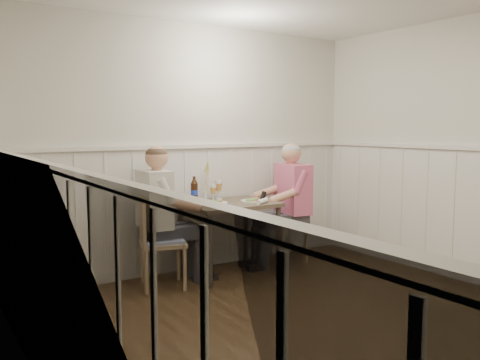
{
  "coord_description": "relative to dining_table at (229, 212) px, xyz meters",
  "views": [
    {
      "loc": [
        -2.58,
        -2.55,
        1.53
      ],
      "look_at": [
        0.17,
        1.64,
        1.0
      ],
      "focal_mm": 38.0,
      "sensor_mm": 36.0,
      "label": 1
    }
  ],
  "objects": [
    {
      "name": "grass_vase",
      "position": [
        -0.13,
        0.28,
        0.29
      ],
      "size": [
        0.05,
        0.05,
        0.42
      ],
      "color": "silver",
      "rests_on": "dining_table"
    },
    {
      "name": "wainscot",
      "position": [
        -0.17,
        -1.15,
        0.04
      ],
      "size": [
        4.0,
        4.49,
        1.34
      ],
      "color": "silver",
      "rests_on": "ground"
    },
    {
      "name": "dining_table",
      "position": [
        0.0,
        0.0,
        0.0
      ],
      "size": [
        0.91,
        0.7,
        0.75
      ],
      "color": "brown",
      "rests_on": "ground"
    },
    {
      "name": "ground_plane",
      "position": [
        -0.17,
        -1.84,
        -0.65
      ],
      "size": [
        4.5,
        4.5,
        0.0
      ],
      "primitive_type": "plane",
      "color": "#4A331C"
    },
    {
      "name": "gingham_mat",
      "position": [
        -0.24,
        0.17,
        0.1
      ],
      "size": [
        0.4,
        0.36,
        0.01
      ],
      "color": "#4C63BB",
      "rests_on": "dining_table"
    },
    {
      "name": "plate_man",
      "position": [
        0.21,
        -0.09,
        0.12
      ],
      "size": [
        0.23,
        0.23,
        0.06
      ],
      "color": "white",
      "rests_on": "dining_table"
    },
    {
      "name": "plate_diner",
      "position": [
        -0.19,
        -0.02,
        0.12
      ],
      "size": [
        0.25,
        0.25,
        0.06
      ],
      "color": "white",
      "rests_on": "dining_table"
    },
    {
      "name": "beer_glass_a",
      "position": [
        0.02,
        0.25,
        0.24
      ],
      "size": [
        0.08,
        0.08,
        0.21
      ],
      "color": "silver",
      "rests_on": "dining_table"
    },
    {
      "name": "rolled_napkin",
      "position": [
        0.24,
        -0.25,
        0.13
      ],
      "size": [
        0.21,
        0.16,
        0.05
      ],
      "color": "white",
      "rests_on": "dining_table"
    },
    {
      "name": "beer_glass_b",
      "position": [
        -0.08,
        0.19,
        0.22
      ],
      "size": [
        0.07,
        0.07,
        0.17
      ],
      "color": "silver",
      "rests_on": "dining_table"
    },
    {
      "name": "room_shell",
      "position": [
        -0.17,
        -1.84,
        0.87
      ],
      "size": [
        4.04,
        4.54,
        2.6
      ],
      "color": "silver",
      "rests_on": "ground"
    },
    {
      "name": "diner_cream",
      "position": [
        -0.77,
        0.04,
        -0.07
      ],
      "size": [
        0.65,
        0.46,
        1.37
      ],
      "color": "#3F3F47",
      "rests_on": "ground"
    },
    {
      "name": "chair_right",
      "position": [
        0.79,
        0.05,
        -0.14
      ],
      "size": [
        0.48,
        0.48,
        0.93
      ],
      "color": "tan",
      "rests_on": "ground"
    },
    {
      "name": "beer_bottle",
      "position": [
        -0.3,
        0.21,
        0.22
      ],
      "size": [
        0.08,
        0.08,
        0.27
      ],
      "color": "black",
      "rests_on": "dining_table"
    },
    {
      "name": "chair_left",
      "position": [
        -0.82,
        -0.01,
        -0.17
      ],
      "size": [
        0.52,
        0.52,
        0.88
      ],
      "color": "tan",
      "rests_on": "ground"
    },
    {
      "name": "man_in_pink",
      "position": [
        0.77,
        -0.03,
        -0.07
      ],
      "size": [
        0.67,
        0.47,
        1.37
      ],
      "color": "#3F3F47",
      "rests_on": "ground"
    }
  ]
}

